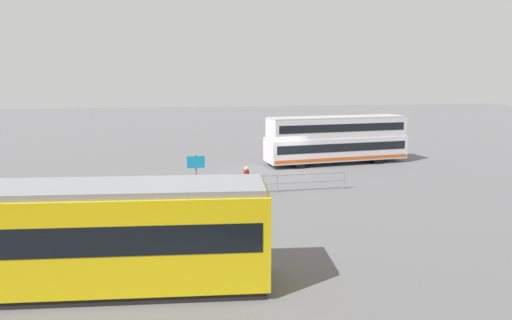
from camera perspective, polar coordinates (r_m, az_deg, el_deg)
name	(u,v)px	position (r m, az deg, el deg)	size (l,w,h in m)	color
ground_plane	(291,171)	(32.08, 4.68, -1.42)	(160.00, 160.00, 0.00)	slate
double_decker_bus	(337,139)	(35.06, 10.58, 2.68)	(11.70, 3.67, 3.77)	silver
tram_yellow	(66,236)	(14.98, -23.76, -9.19)	(12.87, 3.91, 3.42)	yellow
pedestrian_near_railing	(246,179)	(24.71, -1.28, -2.55)	(0.43, 0.43, 1.76)	black
pedestrian_railing	(277,180)	(25.66, 2.79, -2.70)	(8.51, 0.21, 1.08)	gray
info_sign	(196,168)	(24.86, -7.94, -1.00)	(1.01, 0.14, 2.46)	slate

